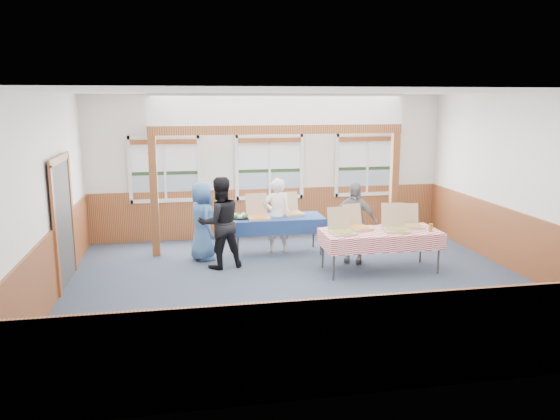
# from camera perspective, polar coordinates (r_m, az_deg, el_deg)

# --- Properties ---
(floor) EXTENTS (8.00, 8.00, 0.00)m
(floor) POSITION_cam_1_polar(r_m,az_deg,el_deg) (9.31, 2.45, -7.86)
(floor) COLOR #2A3145
(floor) RESTS_ON ground
(ceiling) EXTENTS (8.00, 8.00, 0.00)m
(ceiling) POSITION_cam_1_polar(r_m,az_deg,el_deg) (8.79, 2.63, 12.24)
(ceiling) COLOR white
(ceiling) RESTS_ON wall_back
(wall_back) EXTENTS (8.00, 0.00, 8.00)m
(wall_back) POSITION_cam_1_polar(r_m,az_deg,el_deg) (12.31, -1.14, 4.56)
(wall_back) COLOR silver
(wall_back) RESTS_ON floor
(wall_front) EXTENTS (8.00, 0.00, 8.00)m
(wall_front) POSITION_cam_1_polar(r_m,az_deg,el_deg) (5.63, 10.60, -3.98)
(wall_front) COLOR silver
(wall_front) RESTS_ON floor
(wall_left) EXTENTS (0.00, 8.00, 8.00)m
(wall_left) POSITION_cam_1_polar(r_m,az_deg,el_deg) (8.91, -23.39, 0.95)
(wall_left) COLOR silver
(wall_left) RESTS_ON floor
(wall_right) EXTENTS (0.00, 8.00, 8.00)m
(wall_right) POSITION_cam_1_polar(r_m,az_deg,el_deg) (10.55, 24.24, 2.39)
(wall_right) COLOR silver
(wall_right) RESTS_ON floor
(wainscot_back) EXTENTS (7.98, 0.05, 1.10)m
(wainscot_back) POSITION_cam_1_polar(r_m,az_deg,el_deg) (12.45, -1.11, -0.25)
(wainscot_back) COLOR brown
(wainscot_back) RESTS_ON floor
(wainscot_front) EXTENTS (7.98, 0.05, 1.10)m
(wainscot_front) POSITION_cam_1_polar(r_m,az_deg,el_deg) (6.02, 10.14, -13.61)
(wainscot_front) COLOR brown
(wainscot_front) RESTS_ON floor
(wainscot_left) EXTENTS (0.05, 6.98, 1.10)m
(wainscot_left) POSITION_cam_1_polar(r_m,az_deg,el_deg) (9.14, -22.72, -5.52)
(wainscot_left) COLOR brown
(wainscot_left) RESTS_ON floor
(wainscot_right) EXTENTS (0.05, 6.98, 1.10)m
(wainscot_right) POSITION_cam_1_polar(r_m,az_deg,el_deg) (10.73, 23.67, -3.15)
(wainscot_right) COLOR brown
(wainscot_right) RESTS_ON floor
(cased_opening) EXTENTS (0.06, 1.30, 2.10)m
(cased_opening) POSITION_cam_1_polar(r_m,az_deg,el_deg) (9.87, -21.79, -1.24)
(cased_opening) COLOR #333333
(cased_opening) RESTS_ON wall_left
(window_left) EXTENTS (1.56, 0.10, 1.46)m
(window_left) POSITION_cam_1_polar(r_m,az_deg,el_deg) (12.10, -11.96, 4.57)
(window_left) COLOR white
(window_left) RESTS_ON wall_back
(window_mid) EXTENTS (1.56, 0.10, 1.46)m
(window_mid) POSITION_cam_1_polar(r_m,az_deg,el_deg) (12.26, -1.11, 4.91)
(window_mid) COLOR white
(window_mid) RESTS_ON wall_back
(window_right) EXTENTS (1.56, 0.10, 1.46)m
(window_right) POSITION_cam_1_polar(r_m,az_deg,el_deg) (12.83, 9.11, 5.06)
(window_right) COLOR white
(window_right) RESTS_ON wall_back
(post_left) EXTENTS (0.15, 0.15, 2.40)m
(post_left) POSITION_cam_1_polar(r_m,az_deg,el_deg) (11.03, -13.02, 1.36)
(post_left) COLOR #5C2814
(post_left) RESTS_ON floor
(post_right) EXTENTS (0.15, 0.15, 2.40)m
(post_right) POSITION_cam_1_polar(r_m,az_deg,el_deg) (11.90, 11.80, 2.13)
(post_right) COLOR #5C2814
(post_right) RESTS_ON floor
(cross_beam) EXTENTS (5.15, 0.18, 0.18)m
(cross_beam) POSITION_cam_1_polar(r_m,az_deg,el_deg) (11.05, -0.14, 8.41)
(cross_beam) COLOR #5C2814
(cross_beam) RESTS_ON post_left
(table_left) EXTENTS (1.94, 1.04, 0.76)m
(table_left) POSITION_cam_1_polar(r_m,az_deg,el_deg) (11.03, -0.29, -0.99)
(table_left) COLOR #333333
(table_left) RESTS_ON floor
(table_right) EXTENTS (2.24, 1.27, 0.76)m
(table_right) POSITION_cam_1_polar(r_m,az_deg,el_deg) (10.03, 10.44, -2.41)
(table_right) COLOR #333333
(table_right) RESTS_ON floor
(pizza_box_a) EXTENTS (0.45, 0.54, 0.47)m
(pizza_box_a) POSITION_cam_1_polar(r_m,az_deg,el_deg) (10.84, -2.29, -0.54)
(pizza_box_a) COLOR tan
(pizza_box_a) RESTS_ON table_left
(pizza_box_b) EXTENTS (0.48, 0.55, 0.44)m
(pizza_box_b) POSITION_cam_1_polar(r_m,az_deg,el_deg) (11.22, 1.28, -0.13)
(pizza_box_b) COLOR tan
(pizza_box_b) RESTS_ON table_left
(pizza_box_c) EXTENTS (0.43, 0.52, 0.44)m
(pizza_box_c) POSITION_cam_1_polar(r_m,az_deg,el_deg) (9.67, 6.49, -2.10)
(pizza_box_c) COLOR tan
(pizza_box_c) RESTS_ON table_right
(pizza_box_d) EXTENTS (0.52, 0.58, 0.43)m
(pizza_box_d) POSITION_cam_1_polar(r_m,az_deg,el_deg) (10.05, 8.15, -1.62)
(pizza_box_d) COLOR tan
(pizza_box_d) RESTS_ON table_right
(pizza_box_e) EXTENTS (0.49, 0.57, 0.47)m
(pizza_box_e) POSITION_cam_1_polar(r_m,az_deg,el_deg) (10.03, 11.98, -1.78)
(pizza_box_e) COLOR tan
(pizza_box_e) RESTS_ON table_right
(pizza_box_f) EXTENTS (0.41, 0.49, 0.41)m
(pizza_box_f) POSITION_cam_1_polar(r_m,az_deg,el_deg) (10.38, 13.56, -1.43)
(pizza_box_f) COLOR tan
(pizza_box_f) RESTS_ON table_right
(veggie_tray) EXTENTS (0.42, 0.42, 0.09)m
(veggie_tray) POSITION_cam_1_polar(r_m,az_deg,el_deg) (10.91, -4.17, -0.69)
(veggie_tray) COLOR black
(veggie_tray) RESTS_ON table_left
(drink_glass) EXTENTS (0.07, 0.07, 0.15)m
(drink_glass) POSITION_cam_1_polar(r_m,az_deg,el_deg) (10.11, 15.48, -1.80)
(drink_glass) COLOR #A96A1C
(drink_glass) RESTS_ON table_right
(woman_white) EXTENTS (0.57, 0.38, 1.53)m
(woman_white) POSITION_cam_1_polar(r_m,az_deg,el_deg) (11.09, -0.31, -0.57)
(woman_white) COLOR white
(woman_white) RESTS_ON floor
(woman_black) EXTENTS (0.96, 0.83, 1.70)m
(woman_black) POSITION_cam_1_polar(r_m,az_deg,el_deg) (10.10, -6.30, -1.34)
(woman_black) COLOR black
(woman_black) RESTS_ON floor
(man_blue) EXTENTS (0.64, 0.84, 1.53)m
(man_blue) POSITION_cam_1_polar(r_m,az_deg,el_deg) (10.68, -8.11, -1.16)
(man_blue) COLOR #3E669C
(man_blue) RESTS_ON floor
(person_grey) EXTENTS (0.98, 0.73, 1.55)m
(person_grey) POSITION_cam_1_polar(r_m,az_deg,el_deg) (10.51, 7.69, -1.30)
(person_grey) COLOR slate
(person_grey) RESTS_ON floor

